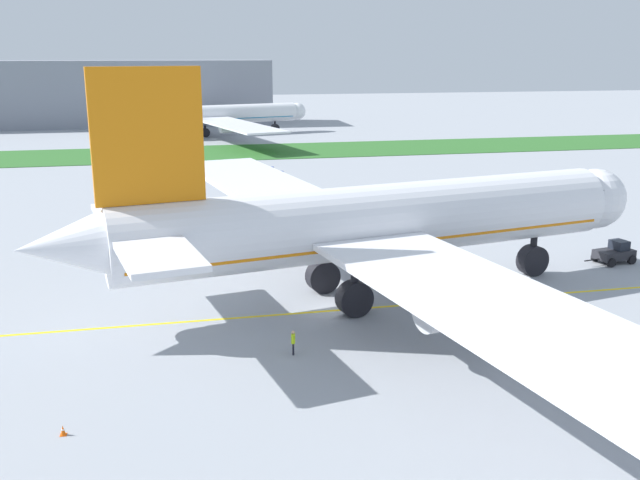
# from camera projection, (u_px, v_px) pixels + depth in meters

# --- Properties ---
(ground_plane) EXTENTS (600.00, 600.00, 0.00)m
(ground_plane) POSITION_uv_depth(u_px,v_px,m) (332.00, 311.00, 57.77)
(ground_plane) COLOR #9399A0
(ground_plane) RESTS_ON ground
(apron_taxi_line) EXTENTS (280.00, 0.36, 0.01)m
(apron_taxi_line) POSITION_uv_depth(u_px,v_px,m) (332.00, 311.00, 57.84)
(apron_taxi_line) COLOR yellow
(apron_taxi_line) RESTS_ON ground
(grass_median_strip) EXTENTS (320.00, 24.00, 0.10)m
(grass_median_strip) POSITION_uv_depth(u_px,v_px,m) (227.00, 152.00, 148.55)
(grass_median_strip) COLOR #2D6628
(grass_median_strip) RESTS_ON ground
(airliner_foreground) EXTENTS (53.55, 84.59, 19.33)m
(airliner_foreground) POSITION_uv_depth(u_px,v_px,m) (369.00, 224.00, 58.97)
(airliner_foreground) COLOR white
(airliner_foreground) RESTS_ON ground
(pushback_tug) EXTENTS (5.69, 3.10, 2.22)m
(pushback_tug) POSITION_uv_depth(u_px,v_px,m) (615.00, 253.00, 70.80)
(pushback_tug) COLOR #26262B
(pushback_tug) RESTS_ON ground
(ground_crew_wingwalker_port) EXTENTS (0.35, 0.61, 1.76)m
(ground_crew_wingwalker_port) POSITION_uv_depth(u_px,v_px,m) (293.00, 340.00, 49.22)
(ground_crew_wingwalker_port) COLOR black
(ground_crew_wingwalker_port) RESTS_ON ground
(traffic_cone_starboard_wing) EXTENTS (0.36, 0.36, 0.58)m
(traffic_cone_starboard_wing) POSITION_uv_depth(u_px,v_px,m) (63.00, 430.00, 39.01)
(traffic_cone_starboard_wing) COLOR #F2590C
(traffic_cone_starboard_wing) RESTS_ON ground
(service_truck_baggage_loader) EXTENTS (6.52, 4.14, 2.97)m
(service_truck_baggage_loader) POSITION_uv_depth(u_px,v_px,m) (262.00, 176.00, 110.99)
(service_truck_baggage_loader) COLOR #33478C
(service_truck_baggage_loader) RESTS_ON ground
(service_truck_fuel_bowser) EXTENTS (5.12, 3.41, 2.92)m
(service_truck_fuel_bowser) POSITION_uv_depth(u_px,v_px,m) (433.00, 201.00, 92.90)
(service_truck_fuel_bowser) COLOR #B21E19
(service_truck_fuel_bowser) RESTS_ON ground
(parked_airliner_far_left) EXTENTS (49.68, 81.10, 14.91)m
(parked_airliner_far_left) POSITION_uv_depth(u_px,v_px,m) (211.00, 115.00, 177.44)
(parked_airliner_far_left) COLOR white
(parked_airliner_far_left) RESTS_ON ground
(terminal_building) EXTENTS (102.72, 20.00, 18.00)m
(terminal_building) POSITION_uv_depth(u_px,v_px,m) (86.00, 93.00, 200.28)
(terminal_building) COLOR gray
(terminal_building) RESTS_ON ground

